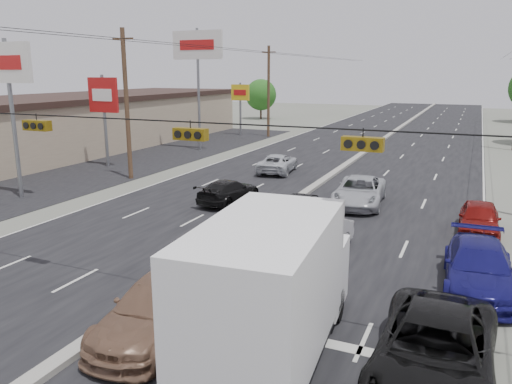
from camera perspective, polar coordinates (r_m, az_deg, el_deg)
ground at (r=17.01m, az=-11.34°, el=-11.79°), size 200.00×200.00×0.00m
road_surface at (r=44.01m, az=11.58°, el=3.88°), size 20.00×160.00×0.02m
center_median at (r=43.99m, az=11.59°, el=4.01°), size 0.50×160.00×0.20m
strip_mall at (r=51.54m, az=-19.42°, el=7.35°), size 12.00×42.00×4.60m
parking_lot at (r=46.20m, az=-10.96°, el=4.36°), size 10.00×42.00×0.02m
utility_pole_left_b at (r=34.97m, az=-14.57°, el=9.71°), size 1.60×0.30×10.00m
utility_pole_left_c at (r=56.75m, az=1.44°, el=11.46°), size 1.60×0.30×10.00m
traffic_signals at (r=14.73m, az=-7.83°, el=6.76°), size 25.00×0.30×0.54m
pole_sign_near at (r=31.58m, az=-26.47°, el=11.86°), size 3.50×0.25×9.00m
pole_sign_mid at (r=40.14m, az=-17.04°, el=10.01°), size 2.60×0.25×7.00m
pole_sign_billboard at (r=46.85m, az=-6.70°, el=15.52°), size 5.00×0.25×11.00m
pole_sign_far at (r=58.20m, az=-1.81°, el=10.82°), size 2.20×0.25×6.00m
tree_left_far at (r=78.91m, az=0.57°, el=11.05°), size 4.80×4.80×6.12m
box_truck at (r=12.58m, az=1.98°, el=-10.98°), size 3.26×7.82×3.87m
tan_sedan at (r=14.63m, az=-10.94°, el=-12.76°), size 2.67×5.55×1.56m
red_sedan at (r=19.16m, az=-1.32°, el=-6.26°), size 2.07×4.46×1.42m
black_suv at (r=12.97m, az=19.75°, el=-16.85°), size 2.78×5.91×1.63m
queue_car_a at (r=24.48m, az=4.64°, el=-1.94°), size 1.68×4.02×1.36m
queue_car_b at (r=20.37m, az=7.22°, el=-5.22°), size 1.98×4.31×1.37m
queue_car_c at (r=28.12m, az=11.74°, el=0.04°), size 2.99×5.69×1.53m
queue_car_d at (r=18.57m, az=24.10°, el=-7.92°), size 2.46×5.50×1.57m
queue_car_e at (r=24.74m, az=24.15°, el=-2.82°), size 1.77×4.32×1.47m
oncoming_near at (r=28.09m, az=-3.14°, el=0.06°), size 2.40×4.68×1.30m
oncoming_far at (r=36.63m, az=2.50°, el=3.29°), size 2.84×5.09×1.34m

